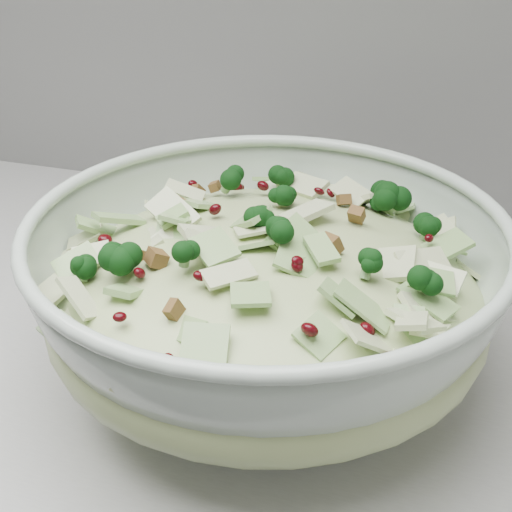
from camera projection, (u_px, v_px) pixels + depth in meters
The scene contains 2 objects.
mixing_bowl at pixel (267, 298), 0.59m from camera, with size 0.48×0.48×0.16m.
salad at pixel (267, 272), 0.58m from camera, with size 0.50×0.50×0.16m.
Camera 1 is at (0.33, 1.12, 1.30)m, focal length 50.00 mm.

